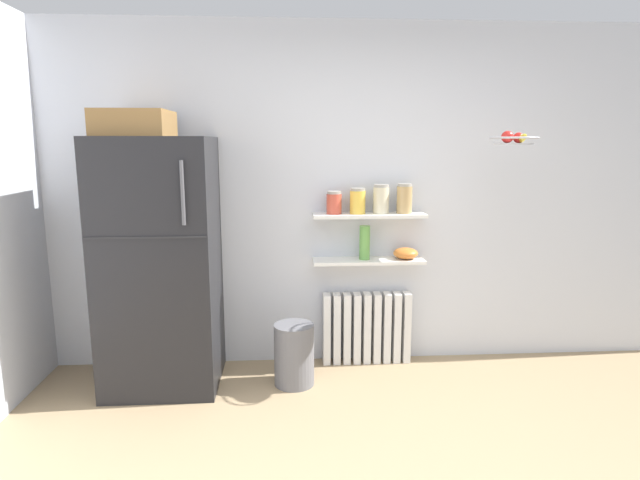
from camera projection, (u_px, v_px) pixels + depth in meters
ground_plane at (365, 472)px, 2.79m from camera, size 7.04×7.04×0.00m
back_wall at (338, 197)px, 4.07m from camera, size 7.04×0.10×2.60m
refrigerator at (159, 259)px, 3.67m from camera, size 0.77×0.72×1.93m
radiator at (367, 328)px, 4.14m from camera, size 0.69×0.12×0.56m
wall_shelf_lower at (368, 261)px, 4.01m from camera, size 0.85×0.22×0.02m
wall_shelf_upper at (369, 215)px, 3.95m from camera, size 0.85×0.22×0.02m
storage_jar_0 at (334, 203)px, 3.91m from camera, size 0.11×0.11×0.17m
storage_jar_1 at (358, 201)px, 3.92m from camera, size 0.12×0.12×0.19m
storage_jar_2 at (381, 199)px, 3.93m from camera, size 0.12×0.12×0.22m
storage_jar_3 at (404, 199)px, 3.94m from camera, size 0.12×0.12×0.22m
vase at (365, 243)px, 3.98m from camera, size 0.08×0.08×0.26m
shelf_bowl at (406, 253)px, 4.02m from camera, size 0.19×0.19×0.08m
trash_bin at (294, 354)px, 3.77m from camera, size 0.29×0.29×0.45m
hanging_fruit_basket at (514, 139)px, 3.52m from camera, size 0.32×0.32×0.09m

